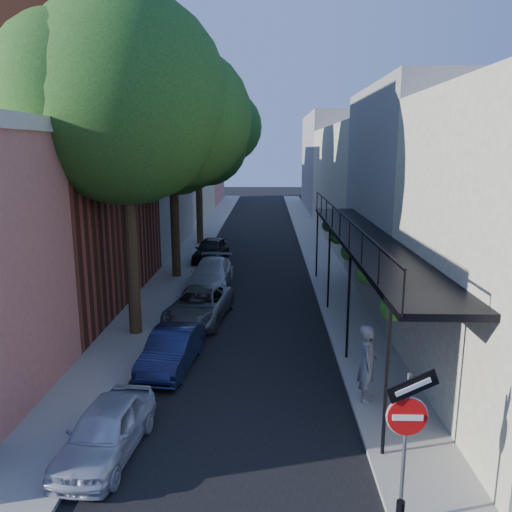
# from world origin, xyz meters

# --- Properties ---
(road_surface) EXTENTS (6.00, 64.00, 0.01)m
(road_surface) POSITION_xyz_m (0.00, 30.00, 0.01)
(road_surface) COLOR black
(road_surface) RESTS_ON ground
(sidewalk_left) EXTENTS (2.00, 64.00, 0.12)m
(sidewalk_left) POSITION_xyz_m (-4.00, 30.00, 0.06)
(sidewalk_left) COLOR gray
(sidewalk_left) RESTS_ON ground
(sidewalk_right) EXTENTS (2.00, 64.00, 0.12)m
(sidewalk_right) POSITION_xyz_m (4.00, 30.00, 0.06)
(sidewalk_right) COLOR gray
(sidewalk_right) RESTS_ON ground
(buildings_left) EXTENTS (10.10, 59.10, 12.00)m
(buildings_left) POSITION_xyz_m (-9.30, 28.76, 4.94)
(buildings_left) COLOR tan
(buildings_left) RESTS_ON ground
(buildings_right) EXTENTS (9.80, 55.00, 10.00)m
(buildings_right) POSITION_xyz_m (8.99, 29.49, 4.42)
(buildings_right) COLOR beige
(buildings_right) RESTS_ON ground
(sign_post) EXTENTS (0.89, 0.17, 2.99)m
(sign_post) POSITION_xyz_m (3.16, 0.97, 2.04)
(sign_post) COLOR #595B60
(sign_post) RESTS_ON ground
(oak_near) EXTENTS (7.48, 6.80, 11.42)m
(oak_near) POSITION_xyz_m (-3.37, 10.26, 7.88)
(oak_near) COLOR #372616
(oak_near) RESTS_ON ground
(oak_mid) EXTENTS (6.60, 6.00, 10.20)m
(oak_mid) POSITION_xyz_m (-3.42, 18.23, 7.06)
(oak_mid) COLOR #372616
(oak_mid) RESTS_ON ground
(oak_far) EXTENTS (7.70, 7.00, 11.90)m
(oak_far) POSITION_xyz_m (-3.35, 27.27, 8.26)
(oak_far) COLOR #372616
(oak_far) RESTS_ON ground
(parked_car_a) EXTENTS (1.67, 3.47, 1.14)m
(parked_car_a) POSITION_xyz_m (-2.60, 3.00, 0.57)
(parked_car_a) COLOR #B6BCCA
(parked_car_a) RESTS_ON ground
(parked_car_b) EXTENTS (1.61, 3.64, 1.16)m
(parked_car_b) POSITION_xyz_m (-2.01, 7.38, 0.58)
(parked_car_b) COLOR #12193A
(parked_car_b) RESTS_ON ground
(parked_car_c) EXTENTS (2.56, 4.57, 1.21)m
(parked_car_c) POSITION_xyz_m (-1.77, 11.61, 0.60)
(parked_car_c) COLOR slate
(parked_car_c) RESTS_ON ground
(parked_car_d) EXTENTS (1.99, 4.54, 1.30)m
(parked_car_d) POSITION_xyz_m (-1.83, 16.32, 0.65)
(parked_car_d) COLOR #BABABE
(parked_car_d) RESTS_ON ground
(parked_car_e) EXTENTS (2.05, 4.20, 1.38)m
(parked_car_e) POSITION_xyz_m (-2.47, 21.87, 0.69)
(parked_car_e) COLOR black
(parked_car_e) RESTS_ON ground
(pedestrian) EXTENTS (0.66, 0.84, 2.02)m
(pedestrian) POSITION_xyz_m (3.40, 5.34, 1.13)
(pedestrian) COLOR slate
(pedestrian) RESTS_ON sidewalk_right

